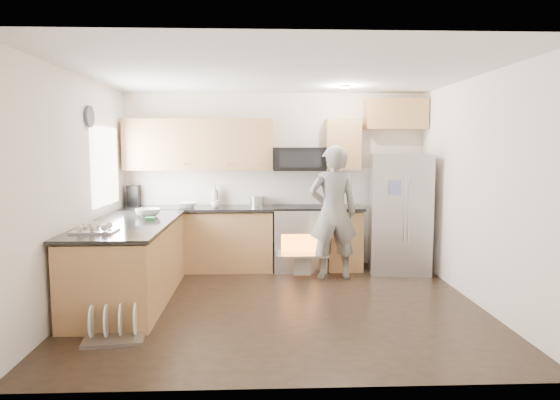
{
  "coord_description": "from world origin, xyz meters",
  "views": [
    {
      "loc": [
        -0.23,
        -5.54,
        1.79
      ],
      "look_at": [
        0.02,
        0.5,
        1.15
      ],
      "focal_mm": 32.0,
      "sensor_mm": 36.0,
      "label": 1
    }
  ],
  "objects_px": {
    "refrigerator": "(400,214)",
    "person": "(333,212)",
    "stove_range": "(299,223)",
    "dish_rack": "(114,330)"
  },
  "relations": [
    {
      "from": "dish_rack",
      "to": "refrigerator",
      "type": "bearing_deg",
      "value": 35.7
    },
    {
      "from": "stove_range",
      "to": "dish_rack",
      "type": "relative_size",
      "value": 2.98
    },
    {
      "from": "refrigerator",
      "to": "person",
      "type": "height_order",
      "value": "person"
    },
    {
      "from": "stove_range",
      "to": "dish_rack",
      "type": "distance_m",
      "value": 3.35
    },
    {
      "from": "refrigerator",
      "to": "person",
      "type": "distance_m",
      "value": 1.04
    },
    {
      "from": "stove_range",
      "to": "refrigerator",
      "type": "xyz_separation_m",
      "value": [
        1.42,
        -0.24,
        0.17
      ]
    },
    {
      "from": "stove_range",
      "to": "person",
      "type": "xyz_separation_m",
      "value": [
        0.42,
        -0.53,
        0.23
      ]
    },
    {
      "from": "stove_range",
      "to": "refrigerator",
      "type": "bearing_deg",
      "value": -9.7
    },
    {
      "from": "person",
      "to": "dish_rack",
      "type": "relative_size",
      "value": 3.03
    },
    {
      "from": "stove_range",
      "to": "refrigerator",
      "type": "height_order",
      "value": "stove_range"
    }
  ]
}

